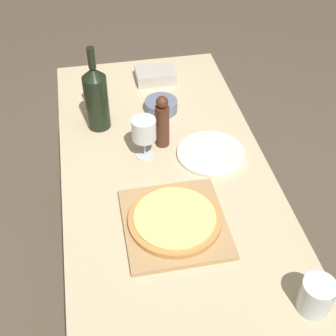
# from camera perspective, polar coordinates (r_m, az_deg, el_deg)

# --- Properties ---
(ground_plane) EXTENTS (12.00, 12.00, 0.00)m
(ground_plane) POSITION_cam_1_polar(r_m,az_deg,el_deg) (2.20, -0.15, -14.28)
(ground_plane) COLOR brown
(dining_table) EXTENTS (0.73, 1.56, 0.72)m
(dining_table) POSITION_cam_1_polar(r_m,az_deg,el_deg) (1.71, -0.18, -2.76)
(dining_table) COLOR #CCB78E
(dining_table) RESTS_ON ground_plane
(cutting_board) EXTENTS (0.32, 0.33, 0.02)m
(cutting_board) POSITION_cam_1_polar(r_m,az_deg,el_deg) (1.47, 0.82, -6.75)
(cutting_board) COLOR tan
(cutting_board) RESTS_ON dining_table
(pizza) EXTENTS (0.29, 0.29, 0.02)m
(pizza) POSITION_cam_1_polar(r_m,az_deg,el_deg) (1.45, 0.82, -6.23)
(pizza) COLOR #C68947
(pizza) RESTS_ON cutting_board
(wine_bottle) EXTENTS (0.09, 0.09, 0.34)m
(wine_bottle) POSITION_cam_1_polar(r_m,az_deg,el_deg) (1.79, -8.75, 8.55)
(wine_bottle) COLOR black
(wine_bottle) RESTS_ON dining_table
(pepper_mill) EXTENTS (0.05, 0.05, 0.21)m
(pepper_mill) POSITION_cam_1_polar(r_m,az_deg,el_deg) (1.70, -0.71, 5.58)
(pepper_mill) COLOR #4C2819
(pepper_mill) RESTS_ON dining_table
(wine_glass) EXTENTS (0.09, 0.09, 0.16)m
(wine_glass) POSITION_cam_1_polar(r_m,az_deg,el_deg) (1.64, -2.95, 4.60)
(wine_glass) COLOR silver
(wine_glass) RESTS_ON dining_table
(small_bowl) EXTENTS (0.13, 0.13, 0.05)m
(small_bowl) POSITION_cam_1_polar(r_m,az_deg,el_deg) (1.91, -0.84, 7.60)
(small_bowl) COLOR slate
(small_bowl) RESTS_ON dining_table
(drinking_tumbler) EXTENTS (0.09, 0.09, 0.10)m
(drinking_tumbler) POSITION_cam_1_polar(r_m,az_deg,el_deg) (1.32, 17.63, -14.65)
(drinking_tumbler) COLOR silver
(drinking_tumbler) RESTS_ON dining_table
(dinner_plate) EXTENTS (0.25, 0.25, 0.01)m
(dinner_plate) POSITION_cam_1_polar(r_m,az_deg,el_deg) (1.71, 5.25, 1.78)
(dinner_plate) COLOR silver
(dinner_plate) RESTS_ON dining_table
(food_container) EXTENTS (0.17, 0.12, 0.05)m
(food_container) POSITION_cam_1_polar(r_m,az_deg,el_deg) (2.11, -1.57, 11.22)
(food_container) COLOR #BCB7AD
(food_container) RESTS_ON dining_table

